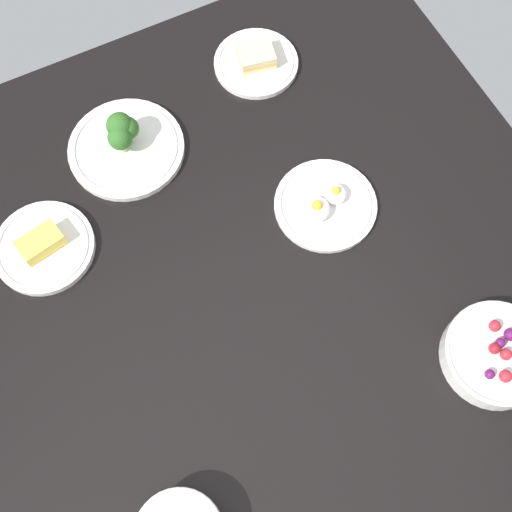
{
  "coord_description": "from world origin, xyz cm",
  "views": [
    {
      "loc": [
        19.95,
        39.77,
        113.13
      ],
      "look_at": [
        0.0,
        0.0,
        6.0
      ],
      "focal_mm": 45.86,
      "sensor_mm": 36.0,
      "label": 1
    }
  ],
  "objects_px": {
    "plate_eggs": "(325,204)",
    "plate_cheese": "(43,247)",
    "plate_sandwich": "(256,61)",
    "bowl_berries": "(496,354)",
    "plate_broccoli": "(125,144)"
  },
  "relations": [
    {
      "from": "plate_eggs",
      "to": "plate_cheese",
      "type": "xyz_separation_m",
      "value": [
        0.5,
        -0.15,
        0.0
      ]
    },
    {
      "from": "plate_cheese",
      "to": "plate_sandwich",
      "type": "height_order",
      "value": "plate_sandwich"
    },
    {
      "from": "plate_cheese",
      "to": "bowl_berries",
      "type": "distance_m",
      "value": 0.81
    },
    {
      "from": "plate_cheese",
      "to": "plate_sandwich",
      "type": "bearing_deg",
      "value": -159.57
    },
    {
      "from": "plate_cheese",
      "to": "bowl_berries",
      "type": "xyz_separation_m",
      "value": [
        -0.61,
        0.53,
        0.01
      ]
    },
    {
      "from": "plate_cheese",
      "to": "bowl_berries",
      "type": "relative_size",
      "value": 1.02
    },
    {
      "from": "plate_eggs",
      "to": "plate_cheese",
      "type": "relative_size",
      "value": 1.05
    },
    {
      "from": "bowl_berries",
      "to": "plate_sandwich",
      "type": "bearing_deg",
      "value": -83.54
    },
    {
      "from": "plate_broccoli",
      "to": "bowl_berries",
      "type": "relative_size",
      "value": 1.25
    },
    {
      "from": "plate_sandwich",
      "to": "plate_eggs",
      "type": "bearing_deg",
      "value": 84.76
    },
    {
      "from": "plate_cheese",
      "to": "plate_broccoli",
      "type": "height_order",
      "value": "plate_broccoli"
    },
    {
      "from": "plate_eggs",
      "to": "plate_sandwich",
      "type": "height_order",
      "value": "plate_eggs"
    },
    {
      "from": "plate_sandwich",
      "to": "plate_broccoli",
      "type": "relative_size",
      "value": 0.77
    },
    {
      "from": "plate_cheese",
      "to": "plate_eggs",
      "type": "bearing_deg",
      "value": 162.85
    },
    {
      "from": "plate_sandwich",
      "to": "bowl_berries",
      "type": "bearing_deg",
      "value": 96.46
    }
  ]
}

